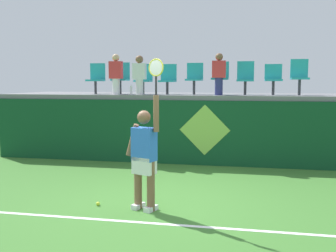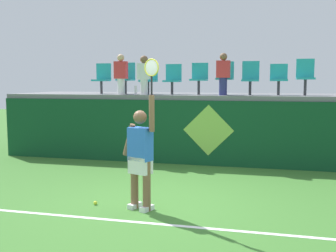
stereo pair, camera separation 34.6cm
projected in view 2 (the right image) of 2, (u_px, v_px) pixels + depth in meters
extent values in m
plane|color=#3D752D|center=(155.00, 204.00, 7.01)|extent=(40.00, 40.00, 0.00)
cube|color=#0F4223|center=(193.00, 132.00, 10.28)|extent=(10.63, 0.20, 1.63)
cube|color=slate|center=(201.00, 96.00, 11.42)|extent=(10.63, 2.66, 0.12)
cube|color=white|center=(139.00, 222.00, 6.10)|extent=(9.57, 0.08, 0.01)
cube|color=white|center=(135.00, 205.00, 6.80)|extent=(0.21, 0.29, 0.08)
cube|color=white|center=(147.00, 208.00, 6.65)|extent=(0.21, 0.29, 0.08)
cylinder|color=brown|center=(135.00, 184.00, 6.76)|extent=(0.13, 0.13, 0.83)
cylinder|color=brown|center=(147.00, 186.00, 6.61)|extent=(0.13, 0.13, 0.83)
cube|color=white|center=(140.00, 165.00, 6.65)|extent=(0.42, 0.34, 0.28)
cube|color=blue|center=(140.00, 144.00, 6.61)|extent=(0.43, 0.34, 0.54)
sphere|color=brown|center=(140.00, 117.00, 6.56)|extent=(0.22, 0.22, 0.22)
cylinder|color=brown|center=(129.00, 140.00, 6.74)|extent=(0.27, 0.18, 0.55)
cylinder|color=brown|center=(152.00, 114.00, 6.41)|extent=(0.09, 0.09, 0.58)
cylinder|color=black|center=(152.00, 86.00, 6.36)|extent=(0.03, 0.03, 0.30)
torus|color=gold|center=(152.00, 68.00, 6.33)|extent=(0.27, 0.12, 0.28)
ellipsoid|color=silver|center=(152.00, 68.00, 6.33)|extent=(0.23, 0.10, 0.24)
sphere|color=#D1E533|center=(95.00, 203.00, 6.97)|extent=(0.07, 0.07, 0.07)
cylinder|color=white|center=(136.00, 90.00, 10.72)|extent=(0.06, 0.06, 0.24)
cylinder|color=#38383D|center=(101.00, 88.00, 11.48)|extent=(0.07, 0.07, 0.35)
cube|color=teal|center=(101.00, 80.00, 11.46)|extent=(0.44, 0.42, 0.05)
cube|color=teal|center=(104.00, 71.00, 11.61)|extent=(0.44, 0.04, 0.46)
cylinder|color=#38383D|center=(126.00, 87.00, 11.30)|extent=(0.07, 0.07, 0.37)
cube|color=teal|center=(125.00, 80.00, 11.28)|extent=(0.44, 0.42, 0.05)
cube|color=teal|center=(128.00, 71.00, 11.43)|extent=(0.44, 0.04, 0.46)
cylinder|color=#38383D|center=(148.00, 88.00, 11.15)|extent=(0.07, 0.07, 0.34)
cube|color=teal|center=(148.00, 81.00, 11.12)|extent=(0.44, 0.42, 0.05)
cube|color=teal|center=(150.00, 72.00, 11.28)|extent=(0.44, 0.04, 0.44)
cylinder|color=#38383D|center=(172.00, 88.00, 10.98)|extent=(0.07, 0.07, 0.33)
cube|color=teal|center=(172.00, 81.00, 10.96)|extent=(0.44, 0.42, 0.05)
cube|color=teal|center=(174.00, 72.00, 11.12)|extent=(0.44, 0.04, 0.44)
cylinder|color=#38383D|center=(199.00, 88.00, 10.81)|extent=(0.07, 0.07, 0.37)
cube|color=teal|center=(199.00, 80.00, 10.78)|extent=(0.44, 0.42, 0.05)
cube|color=teal|center=(200.00, 71.00, 10.94)|extent=(0.44, 0.04, 0.43)
cylinder|color=#38383D|center=(225.00, 87.00, 10.64)|extent=(0.07, 0.07, 0.39)
cube|color=teal|center=(225.00, 79.00, 10.62)|extent=(0.44, 0.42, 0.05)
cube|color=teal|center=(226.00, 70.00, 10.77)|extent=(0.44, 0.04, 0.43)
cylinder|color=#38383D|center=(250.00, 88.00, 10.48)|extent=(0.07, 0.07, 0.35)
cube|color=teal|center=(250.00, 80.00, 10.46)|extent=(0.44, 0.42, 0.05)
cube|color=teal|center=(251.00, 70.00, 10.62)|extent=(0.44, 0.04, 0.48)
cylinder|color=#38383D|center=(278.00, 88.00, 10.31)|extent=(0.07, 0.07, 0.36)
cube|color=teal|center=(279.00, 80.00, 10.29)|extent=(0.44, 0.42, 0.05)
cube|color=teal|center=(279.00, 72.00, 10.45)|extent=(0.44, 0.04, 0.39)
cylinder|color=#38383D|center=(305.00, 88.00, 10.16)|extent=(0.07, 0.07, 0.40)
cube|color=teal|center=(305.00, 79.00, 10.13)|extent=(0.44, 0.42, 0.05)
cube|color=teal|center=(305.00, 68.00, 10.29)|extent=(0.44, 0.04, 0.47)
cylinder|color=navy|center=(223.00, 87.00, 10.29)|extent=(0.20, 0.20, 0.44)
cube|color=red|center=(223.00, 69.00, 10.24)|extent=(0.34, 0.20, 0.43)
sphere|color=brown|center=(223.00, 57.00, 10.20)|extent=(0.19, 0.19, 0.19)
cylinder|color=white|center=(121.00, 87.00, 10.96)|extent=(0.20, 0.20, 0.42)
cube|color=red|center=(121.00, 70.00, 10.91)|extent=(0.34, 0.20, 0.46)
sphere|color=#DBAD84|center=(121.00, 58.00, 10.87)|extent=(0.19, 0.19, 0.19)
cylinder|color=white|center=(144.00, 87.00, 10.79)|extent=(0.20, 0.20, 0.40)
cube|color=white|center=(144.00, 71.00, 10.74)|extent=(0.34, 0.20, 0.42)
sphere|color=brown|center=(144.00, 59.00, 10.71)|extent=(0.21, 0.21, 0.21)
cube|color=#0F4223|center=(208.00, 166.00, 10.17)|extent=(0.90, 0.01, 0.00)
plane|color=#8CC64C|center=(208.00, 130.00, 10.07)|extent=(1.27, 0.00, 1.27)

